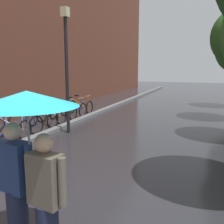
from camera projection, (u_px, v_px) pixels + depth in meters
kerb_strip at (101, 111)px, 13.57m from camera, size 0.30×36.00×0.12m
parked_bicycle_1 at (12, 128)px, 8.35m from camera, size 1.12×0.76×0.96m
parked_bicycle_2 at (26, 123)px, 9.16m from camera, size 1.17×0.84×0.96m
parked_bicycle_3 at (42, 118)px, 10.01m from camera, size 1.13×0.77×0.96m
parked_bicycle_4 at (51, 115)px, 10.71m from camera, size 1.13×0.78×0.96m
parked_bicycle_5 at (63, 112)px, 11.44m from camera, size 1.09×0.71×0.96m
parked_bicycle_6 at (74, 109)px, 12.23m from camera, size 1.12×0.77×0.96m
parked_bicycle_7 at (81, 106)px, 13.02m from camera, size 1.10×0.73×0.96m
couple_under_umbrella at (29, 149)px, 2.94m from camera, size 1.18×1.18×2.08m
street_lamp_post at (67, 62)px, 8.86m from camera, size 0.24×0.24×4.34m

